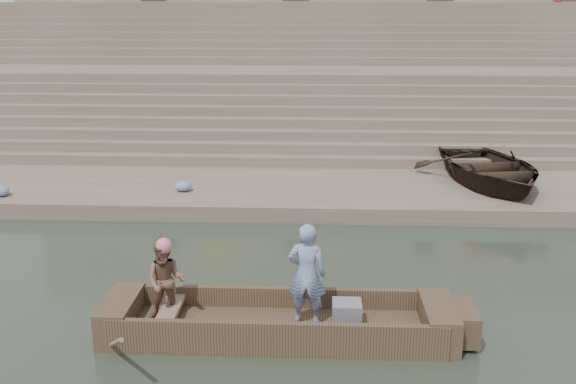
# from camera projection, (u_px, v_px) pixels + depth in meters

# --- Properties ---
(ground) EXTENTS (120.00, 120.00, 0.00)m
(ground) POSITION_uv_depth(u_px,v_px,m) (369.00, 353.00, 9.92)
(ground) COLOR #273124
(ground) RESTS_ON ground
(lower_landing) EXTENTS (32.00, 4.00, 0.40)m
(lower_landing) POSITION_uv_depth(u_px,v_px,m) (347.00, 194.00, 17.53)
(lower_landing) COLOR gray
(lower_landing) RESTS_ON ground
(mid_landing) EXTENTS (32.00, 3.00, 2.80)m
(mid_landing) POSITION_uv_depth(u_px,v_px,m) (340.00, 107.00, 24.39)
(mid_landing) COLOR gray
(mid_landing) RESTS_ON ground
(upper_landing) EXTENTS (32.00, 3.00, 5.20)m
(upper_landing) POSITION_uv_depth(u_px,v_px,m) (336.00, 59.00, 30.76)
(upper_landing) COLOR gray
(upper_landing) RESTS_ON ground
(ghat_steps) EXTENTS (32.00, 11.00, 5.20)m
(ghat_steps) POSITION_uv_depth(u_px,v_px,m) (339.00, 90.00, 25.90)
(ghat_steps) COLOR gray
(ghat_steps) RESTS_ON ground
(main_rowboat) EXTENTS (5.00, 1.30, 0.22)m
(main_rowboat) POSITION_uv_depth(u_px,v_px,m) (278.00, 330.00, 10.42)
(main_rowboat) COLOR brown
(main_rowboat) RESTS_ON ground
(rowboat_trim) EXTENTS (6.04, 2.63, 2.01)m
(rowboat_trim) POSITION_uv_depth(u_px,v_px,m) (291.00, 319.00, 10.35)
(rowboat_trim) COLOR brown
(rowboat_trim) RESTS_ON ground
(standing_man) EXTENTS (0.66, 0.47, 1.68)m
(standing_man) POSITION_uv_depth(u_px,v_px,m) (307.00, 274.00, 10.19)
(standing_man) COLOR navy
(standing_man) RESTS_ON main_rowboat
(rowing_man) EXTENTS (0.67, 0.53, 1.34)m
(rowing_man) POSITION_uv_depth(u_px,v_px,m) (166.00, 282.00, 10.34)
(rowing_man) COLOR #236A4C
(rowing_man) RESTS_ON main_rowboat
(television) EXTENTS (0.46, 0.42, 0.40)m
(television) POSITION_uv_depth(u_px,v_px,m) (346.00, 314.00, 10.28)
(television) COLOR slate
(television) RESTS_ON main_rowboat
(beached_rowboat) EXTENTS (4.00, 5.05, 0.94)m
(beached_rowboat) POSITION_uv_depth(u_px,v_px,m) (489.00, 167.00, 17.57)
(beached_rowboat) COLOR #2D2116
(beached_rowboat) RESTS_ON lower_landing
(cloth_bundles) EXTENTS (16.14, 1.31, 0.26)m
(cloth_bundles) POSITION_uv_depth(u_px,v_px,m) (265.00, 189.00, 16.78)
(cloth_bundles) COLOR #3F5999
(cloth_bundles) RESTS_ON lower_landing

